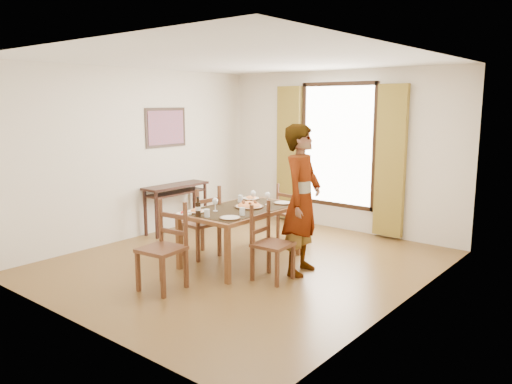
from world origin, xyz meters
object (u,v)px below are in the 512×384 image
Objects in this scene: dining_table at (241,213)px; man at (302,200)px; console_table at (176,191)px; pasta_platter at (249,204)px.

man reaches higher than dining_table.
man is at bearing -8.52° from console_table.
dining_table is 4.08× the size of pasta_platter.
man is 0.82m from pasta_platter.
man is (2.84, -0.43, 0.27)m from console_table.
pasta_platter is (0.07, 0.08, 0.12)m from dining_table.
pasta_platter is at bearing 49.44° from dining_table.
pasta_platter reaches higher than console_table.
man is at bearing 5.08° from pasta_platter.
console_table is 2.89m from man.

